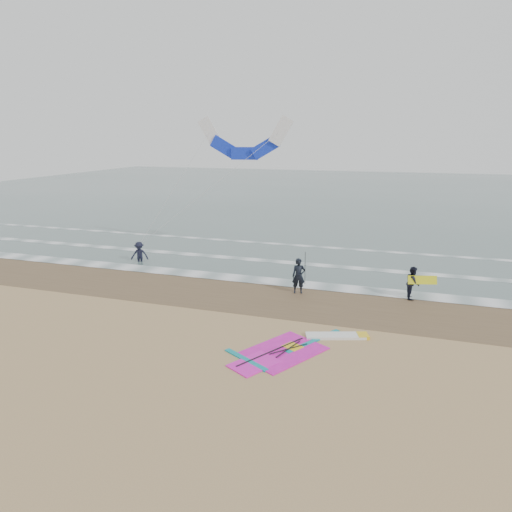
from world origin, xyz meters
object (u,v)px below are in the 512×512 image
(person_walking, at_px, (413,283))
(surf_kite, at_px, (244,142))
(person_wading, at_px, (139,249))
(person_standing, at_px, (299,276))
(windsurf_rig, at_px, (298,347))

(person_walking, relative_size, surf_kite, 0.18)
(person_wading, bearing_deg, person_standing, -33.23)
(person_wading, distance_m, surf_kite, 8.97)
(person_standing, relative_size, person_wading, 1.07)
(person_standing, distance_m, person_walking, 5.25)
(person_walking, bearing_deg, person_wading, 79.51)
(person_walking, distance_m, person_wading, 15.54)
(person_wading, bearing_deg, surf_kite, 15.83)
(windsurf_rig, distance_m, surf_kite, 15.26)
(person_walking, xyz_separation_m, person_wading, (-15.44, 1.73, 0.03))
(windsurf_rig, bearing_deg, person_standing, 102.62)
(surf_kite, bearing_deg, person_standing, -52.17)
(windsurf_rig, relative_size, person_wading, 3.01)
(person_wading, bearing_deg, windsurf_rig, -55.05)
(person_walking, relative_size, person_wading, 0.96)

